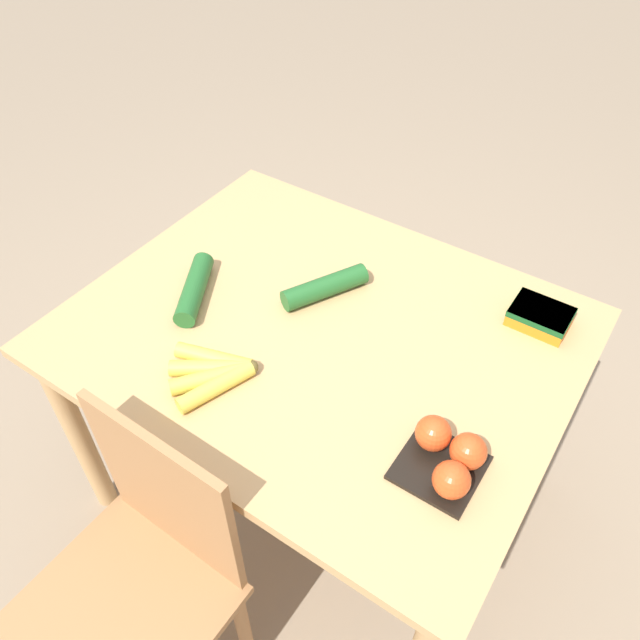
# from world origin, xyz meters

# --- Properties ---
(ground_plane) EXTENTS (12.00, 12.00, 0.00)m
(ground_plane) POSITION_xyz_m (0.00, 0.00, 0.00)
(ground_plane) COLOR gray
(dining_table) EXTENTS (1.22, 0.98, 0.74)m
(dining_table) POSITION_xyz_m (0.00, 0.00, 0.64)
(dining_table) COLOR tan
(dining_table) RESTS_ON ground_plane
(chair) EXTENTS (0.43, 0.41, 0.87)m
(chair) POSITION_xyz_m (0.04, 0.65, 0.46)
(chair) COLOR #A87547
(chair) RESTS_ON ground_plane
(banana_bunch) EXTENTS (0.20, 0.20, 0.04)m
(banana_bunch) POSITION_xyz_m (0.11, 0.27, 0.76)
(banana_bunch) COLOR brown
(banana_bunch) RESTS_ON dining_table
(tomato_pack) EXTENTS (0.17, 0.17, 0.09)m
(tomato_pack) POSITION_xyz_m (-0.44, 0.19, 0.78)
(tomato_pack) COLOR black
(tomato_pack) RESTS_ON dining_table
(carrot_bag) EXTENTS (0.14, 0.11, 0.05)m
(carrot_bag) POSITION_xyz_m (-0.45, -0.32, 0.77)
(carrot_bag) COLOR orange
(carrot_bag) RESTS_ON dining_table
(cucumber_near) EXTENTS (0.16, 0.23, 0.06)m
(cucumber_near) POSITION_xyz_m (0.06, -0.11, 0.77)
(cucumber_near) COLOR #236028
(cucumber_near) RESTS_ON dining_table
(cucumber_far) EXTENTS (0.16, 0.23, 0.06)m
(cucumber_far) POSITION_xyz_m (0.34, 0.09, 0.77)
(cucumber_far) COLOR #236028
(cucumber_far) RESTS_ON dining_table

